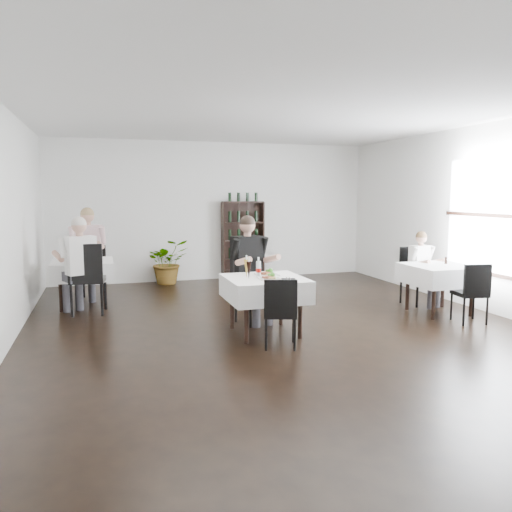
{
  "coord_description": "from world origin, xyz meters",
  "views": [
    {
      "loc": [
        -2.36,
        -6.27,
        1.89
      ],
      "look_at": [
        -0.36,
        0.2,
        1.04
      ],
      "focal_mm": 35.0,
      "sensor_mm": 36.0,
      "label": 1
    }
  ],
  "objects_px": {
    "potted_tree": "(168,262)",
    "diner_main": "(250,261)",
    "wine_shelf": "(243,241)",
    "main_table": "(265,288)"
  },
  "relations": [
    {
      "from": "potted_tree",
      "to": "diner_main",
      "type": "relative_size",
      "value": 0.6
    },
    {
      "from": "potted_tree",
      "to": "diner_main",
      "type": "bearing_deg",
      "value": -77.76
    },
    {
      "from": "main_table",
      "to": "potted_tree",
      "type": "relative_size",
      "value": 1.09
    },
    {
      "from": "wine_shelf",
      "to": "potted_tree",
      "type": "distance_m",
      "value": 1.72
    },
    {
      "from": "potted_tree",
      "to": "diner_main",
      "type": "xyz_separation_m",
      "value": [
        0.77,
        -3.53,
        0.44
      ]
    },
    {
      "from": "wine_shelf",
      "to": "potted_tree",
      "type": "xyz_separation_m",
      "value": [
        -1.67,
        -0.13,
        -0.38
      ]
    },
    {
      "from": "main_table",
      "to": "diner_main",
      "type": "bearing_deg",
      "value": 90.82
    },
    {
      "from": "wine_shelf",
      "to": "main_table",
      "type": "height_order",
      "value": "wine_shelf"
    },
    {
      "from": "wine_shelf",
      "to": "main_table",
      "type": "relative_size",
      "value": 1.7
    },
    {
      "from": "potted_tree",
      "to": "diner_main",
      "type": "height_order",
      "value": "diner_main"
    }
  ]
}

